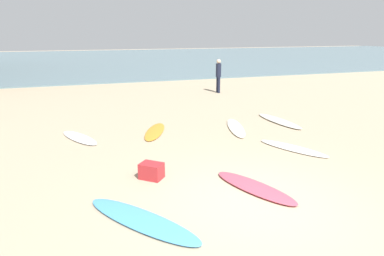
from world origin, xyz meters
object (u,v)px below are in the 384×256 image
object	(u,v)px
beachgoer_mid	(218,74)
surfboard_3	(293,148)
surfboard_0	(279,121)
surfboard_4	(255,187)
surfboard_2	(79,138)
surfboard_6	(142,220)
surfboard_5	(155,131)
beach_cooler	(151,171)
surfboard_1	(236,127)

from	to	relation	value
beachgoer_mid	surfboard_3	bearing A→B (deg)	173.50
surfboard_0	surfboard_4	xyz separation A→B (m)	(-3.50, -4.55, -0.00)
surfboard_2	surfboard_6	world-z (taller)	surfboard_6
surfboard_5	beach_cooler	world-z (taller)	beach_cooler
surfboard_6	surfboard_0	bearing A→B (deg)	-175.20
surfboard_4	surfboard_2	bearing A→B (deg)	103.75
beachgoer_mid	surfboard_2	bearing A→B (deg)	134.11
surfboard_5	beachgoer_mid	bearing A→B (deg)	74.90
surfboard_3	surfboard_1	bearing A→B (deg)	-102.37
surfboard_5	beach_cooler	size ratio (longest dim) A/B	4.22
surfboard_2	surfboard_4	distance (m)	5.83
surfboard_1	surfboard_6	size ratio (longest dim) A/B	0.95
surfboard_0	surfboard_6	bearing A→B (deg)	36.31
surfboard_3	beachgoer_mid	distance (m)	9.26
surfboard_2	surfboard_3	xyz separation A→B (m)	(5.60, -2.90, -0.01)
surfboard_3	beachgoer_mid	xyz separation A→B (m)	(1.59, 9.07, 0.96)
surfboard_5	surfboard_6	world-z (taller)	surfboard_6
surfboard_4	surfboard_6	xyz separation A→B (m)	(-2.46, -0.50, -0.00)
surfboard_0	beachgoer_mid	distance (m)	6.47
surfboard_6	surfboard_2	bearing A→B (deg)	-115.55
surfboard_1	beachgoer_mid	world-z (taller)	beachgoer_mid
surfboard_3	beach_cooler	size ratio (longest dim) A/B	4.24
surfboard_0	surfboard_3	world-z (taller)	surfboard_0
surfboard_3	surfboard_4	xyz separation A→B (m)	(-2.23, -1.86, 0.01)
surfboard_5	beach_cooler	distance (m)	3.60
surfboard_6	beachgoer_mid	xyz separation A→B (m)	(6.28, 11.44, 0.95)
surfboard_0	surfboard_6	world-z (taller)	surfboard_0
surfboard_1	surfboard_0	bearing A→B (deg)	-154.73
surfboard_1	surfboard_3	xyz separation A→B (m)	(0.59, -2.41, -0.01)
surfboard_6	beach_cooler	size ratio (longest dim) A/B	5.11
surfboard_0	surfboard_1	bearing A→B (deg)	4.52
surfboard_3	surfboard_5	world-z (taller)	surfboard_3
surfboard_0	beach_cooler	world-z (taller)	beach_cooler
surfboard_1	surfboard_3	distance (m)	2.48
surfboard_5	surfboard_4	bearing A→B (deg)	-54.56
surfboard_5	surfboard_0	bearing A→B (deg)	20.95
surfboard_0	surfboard_3	size ratio (longest dim) A/B	1.16
beachgoer_mid	beach_cooler	xyz separation A→B (m)	(-5.73, -9.72, -0.81)
surfboard_1	surfboard_4	xyz separation A→B (m)	(-1.64, -4.27, 0.01)
surfboard_2	surfboard_0	bearing A→B (deg)	-27.21
surfboard_0	surfboard_3	bearing A→B (deg)	60.66
surfboard_1	beach_cooler	size ratio (longest dim) A/B	4.83
surfboard_1	beach_cooler	bearing A→B (deg)	57.51
surfboard_2	surfboard_5	bearing A→B (deg)	-26.84
surfboard_1	surfboard_6	distance (m)	6.29
beachgoer_mid	surfboard_4	bearing A→B (deg)	164.21
surfboard_6	beachgoer_mid	size ratio (longest dim) A/B	1.41
surfboard_0	surfboard_5	size ratio (longest dim) A/B	1.17
surfboard_2	surfboard_3	world-z (taller)	surfboard_2
surfboard_1	surfboard_5	world-z (taller)	surfboard_1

